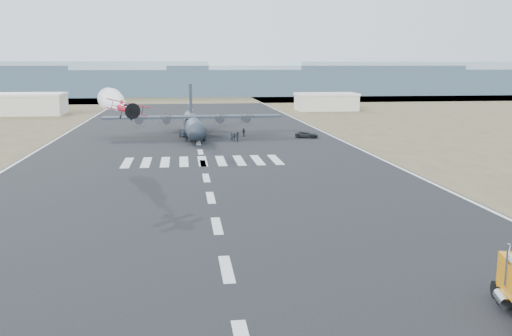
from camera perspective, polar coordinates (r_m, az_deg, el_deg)
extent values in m
plane|color=black|center=(44.33, -2.96, -10.05)|extent=(500.00, 500.00, 0.00)
cube|color=brown|center=(271.91, -6.77, 6.96)|extent=(500.00, 80.00, 0.00)
cube|color=#8BA3B1|center=(307.82, -19.20, 8.43)|extent=(150.00, 50.00, 17.00)
cube|color=#8BA3B1|center=(301.60, -6.87, 8.51)|extent=(150.00, 50.00, 13.00)
cube|color=#8BA3B1|center=(309.15, 5.40, 8.77)|extent=(150.00, 50.00, 15.00)
cube|color=#8BA3B1|center=(329.60, 16.63, 8.66)|extent=(150.00, 50.00, 17.00)
cube|color=beige|center=(193.16, -22.16, 5.85)|extent=(24.00, 14.00, 6.00)
cube|color=silver|center=(192.97, -22.22, 6.82)|extent=(24.50, 14.50, 0.80)
cube|color=beige|center=(198.06, 7.03, 6.50)|extent=(20.00, 12.00, 5.20)
cube|color=silver|center=(197.90, 7.05, 7.34)|extent=(20.50, 12.50, 0.80)
cylinder|color=black|center=(41.25, 23.26, -11.65)|extent=(0.68, 1.21, 1.15)
cylinder|color=black|center=(42.18, 22.86, -11.13)|extent=(0.68, 1.21, 1.15)
cylinder|color=#AD0B13|center=(72.76, -12.89, 5.79)|extent=(1.73, 4.53, 0.80)
sphere|color=black|center=(72.92, -12.91, 6.05)|extent=(0.62, 0.62, 0.62)
cylinder|color=black|center=(70.64, -12.67, 5.67)|extent=(0.99, 0.71, 0.89)
cylinder|color=black|center=(70.34, -12.64, 5.65)|extent=(1.92, 0.44, 1.96)
cube|color=#AD0B13|center=(72.43, -12.84, 5.53)|extent=(5.29, 1.98, 1.37)
cube|color=#AD0B13|center=(72.09, -12.85, 6.36)|extent=(5.46, 2.01, 1.41)
cube|color=#AD0B13|center=(74.76, -13.09, 6.24)|extent=(0.26, 0.80, 0.89)
cube|color=#AD0B13|center=(74.80, -13.08, 5.90)|extent=(1.88, 0.99, 0.07)
cylinder|color=black|center=(72.06, -13.35, 4.88)|extent=(0.19, 0.41, 0.39)
cylinder|color=black|center=(72.23, -12.22, 4.93)|extent=(0.19, 0.41, 0.39)
sphere|color=white|center=(74.97, -13.09, 5.91)|extent=(0.62, 0.62, 0.62)
sphere|color=white|center=(77.09, -13.28, 6.03)|extent=(0.94, 0.94, 0.94)
sphere|color=white|center=(79.21, -13.46, 6.15)|extent=(1.26, 1.26, 1.26)
sphere|color=white|center=(81.33, -13.63, 6.26)|extent=(1.58, 1.58, 1.58)
sphere|color=white|center=(83.46, -13.79, 6.37)|extent=(1.89, 1.89, 1.89)
sphere|color=white|center=(85.58, -13.94, 6.47)|extent=(2.21, 2.21, 2.21)
sphere|color=white|center=(87.71, -14.09, 6.57)|extent=(2.53, 2.53, 2.53)
sphere|color=white|center=(89.83, -14.23, 6.66)|extent=(2.84, 2.84, 2.84)
sphere|color=white|center=(91.96, -14.36, 6.75)|extent=(3.16, 3.16, 3.16)
sphere|color=white|center=(94.08, -14.48, 6.83)|extent=(3.48, 3.48, 3.48)
cylinder|color=#1E252D|center=(125.68, -6.31, 4.32)|extent=(4.45, 26.85, 3.82)
sphere|color=#1E252D|center=(112.39, -6.01, 3.63)|extent=(3.82, 3.82, 3.82)
cone|color=#1E252D|center=(138.99, -6.55, 4.88)|extent=(3.96, 5.82, 3.82)
cube|color=#1E252D|center=(124.55, -6.31, 5.11)|extent=(38.32, 4.91, 0.48)
cylinder|color=#1E252D|center=(124.17, -11.61, 4.72)|extent=(1.81, 3.67, 1.72)
cylinder|color=#3F3F44|center=(122.26, -11.65, 4.64)|extent=(3.25, 0.12, 3.25)
cylinder|color=#1E252D|center=(124.01, -8.95, 4.80)|extent=(1.81, 3.67, 1.72)
cylinder|color=#3F3F44|center=(122.11, -8.95, 4.72)|extent=(3.25, 0.12, 3.25)
cylinder|color=#1E252D|center=(124.50, -3.65, 4.93)|extent=(1.81, 3.67, 1.72)
cylinder|color=#3F3F44|center=(122.60, -3.57, 4.84)|extent=(3.25, 0.12, 3.25)
cylinder|color=#1E252D|center=(125.13, -1.02, 4.97)|extent=(1.81, 3.67, 1.72)
cylinder|color=#3F3F44|center=(123.25, -0.90, 4.89)|extent=(3.25, 0.12, 3.25)
cube|color=#1E252D|center=(136.72, -6.56, 6.80)|extent=(0.67, 4.31, 7.65)
cube|color=#1E252D|center=(137.49, -6.54, 5.14)|extent=(13.45, 3.18, 0.33)
cube|color=#1E252D|center=(126.71, -7.27, 3.70)|extent=(1.28, 5.76, 1.53)
cylinder|color=black|center=(126.77, -7.26, 3.46)|extent=(0.50, 1.06, 1.05)
cube|color=#1E252D|center=(126.89, -5.37, 3.74)|extent=(1.28, 5.76, 1.53)
cylinder|color=black|center=(126.95, -5.36, 3.51)|extent=(0.50, 1.06, 1.05)
cylinder|color=black|center=(115.48, -6.06, 2.78)|extent=(0.40, 0.87, 0.86)
imported|color=black|center=(122.59, 5.09, 3.35)|extent=(5.38, 3.64, 1.37)
imported|color=black|center=(116.37, -2.45, 3.13)|extent=(0.87, 0.84, 1.85)
imported|color=black|center=(116.73, -1.83, 3.15)|extent=(0.67, 0.97, 1.85)
imported|color=black|center=(117.14, -2.17, 3.13)|extent=(1.17, 0.98, 1.65)
imported|color=black|center=(124.11, -1.24, 3.58)|extent=(1.17, 1.14, 1.85)
imported|color=black|center=(117.31, -5.20, 3.16)|extent=(1.06, 1.02, 1.87)
imported|color=black|center=(116.96, -6.97, 3.08)|extent=(1.47, 1.64, 1.80)
imported|color=black|center=(122.79, -7.59, 3.41)|extent=(0.78, 0.83, 1.80)
imported|color=black|center=(116.45, -6.45, 3.08)|extent=(1.04, 1.04, 1.87)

